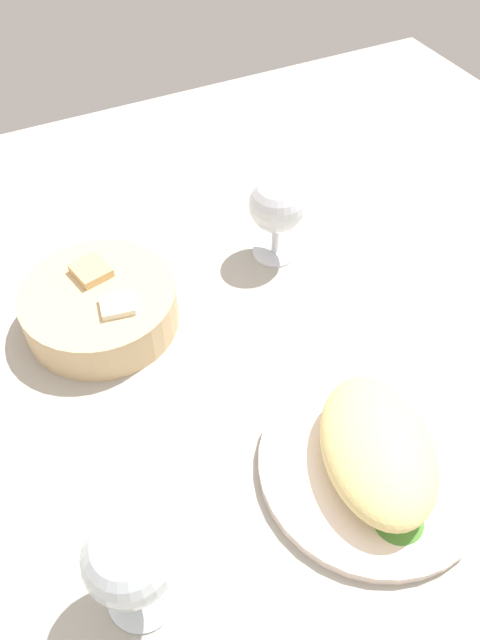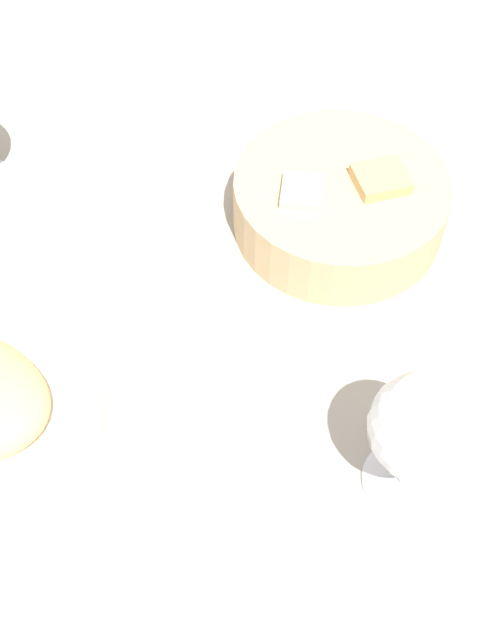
% 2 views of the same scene
% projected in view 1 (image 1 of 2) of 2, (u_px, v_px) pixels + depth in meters
% --- Properties ---
extents(ground_plane, '(1.40, 1.40, 0.02)m').
position_uv_depth(ground_plane, '(293.00, 383.00, 0.74)').
color(ground_plane, '#ACA89B').
extents(plate, '(0.24, 0.24, 0.01)m').
position_uv_depth(plate, '(372.00, 465.00, 0.64)').
color(plate, '#F4E2D1').
rests_on(plate, ground_plane).
extents(omelette, '(0.21, 0.17, 0.05)m').
position_uv_depth(omelette, '(378.00, 448.00, 0.62)').
color(omelette, '#E9D080').
rests_on(omelette, plate).
extents(lettuce_garnish, '(0.05, 0.05, 0.02)m').
position_uv_depth(lettuce_garnish, '(401.00, 516.00, 0.59)').
color(lettuce_garnish, '#488930').
rests_on(lettuce_garnish, plate).
extents(bread_basket, '(0.19, 0.19, 0.07)m').
position_uv_depth(bread_basket, '(101.00, 306.00, 0.77)').
color(bread_basket, '#D3B584').
rests_on(bread_basket, ground_plane).
extents(wine_glass_near, '(0.08, 0.08, 0.12)m').
position_uv_depth(wine_glass_near, '(277.00, 207.00, 0.82)').
color(wine_glass_near, silver).
rests_on(wine_glass_near, ground_plane).
extents(wine_glass_far, '(0.08, 0.08, 0.13)m').
position_uv_depth(wine_glass_far, '(130.00, 561.00, 0.50)').
color(wine_glass_far, silver).
rests_on(wine_glass_far, ground_plane).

